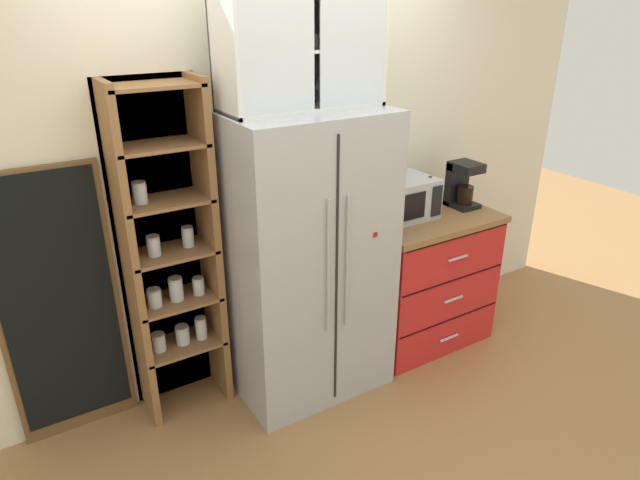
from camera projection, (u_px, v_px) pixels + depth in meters
The scene contains 12 objects.
ground_plane at pixel (309, 378), 3.54m from camera, with size 10.71×10.71×0.00m, color #9E7042.
wall_back_cream at pixel (273, 172), 3.35m from camera, with size 5.01×0.10×2.55m, color silver.
refrigerator at pixel (305, 257), 3.22m from camera, with size 0.89×0.68×1.71m.
pantry_shelf_column at pixel (168, 253), 3.02m from camera, with size 0.52×0.32×1.90m.
counter_cabinet at pixel (420, 277), 3.83m from camera, with size 0.91×0.66×0.93m.
microwave at pixel (400, 199), 3.54m from camera, with size 0.44×0.33×0.26m.
coffee_maker at pixel (461, 184), 3.74m from camera, with size 0.17×0.20×0.31m.
mug_sage at pixel (431, 203), 3.73m from camera, with size 0.11×0.07×0.08m.
mug_charcoal at pixel (419, 204), 3.68m from camera, with size 0.12×0.08×0.10m.
bottle_amber at pixel (428, 198), 3.59m from camera, with size 0.06×0.06×0.27m.
upper_cabinet at pixel (299, 50), 2.80m from camera, with size 0.86×0.32×0.59m.
chalkboard_menu at pixel (60, 308), 2.86m from camera, with size 0.60×0.04×1.52m.
Camera 1 is at (-1.46, -2.50, 2.23)m, focal length 30.97 mm.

